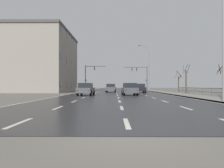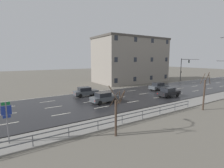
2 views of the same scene
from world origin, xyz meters
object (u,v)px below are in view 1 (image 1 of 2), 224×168
car_mid_centre (111,88)px  brick_building (44,62)px  traffic_signal_right (141,74)px  car_far_left (140,88)px  street_lamp_foreground (221,30)px  car_far_right (86,89)px  car_distant (130,89)px  traffic_signal_left (89,74)px  street_lamp_midground (148,68)px

car_mid_centre → brick_building: size_ratio=0.21×
traffic_signal_right → car_far_left: bearing=-97.1°
street_lamp_foreground → car_mid_centre: size_ratio=2.61×
car_far_right → car_distant: 5.60m
traffic_signal_left → car_distant: 32.38m
car_mid_centre → car_far_left: size_ratio=1.01×
street_lamp_foreground → traffic_signal_left: size_ratio=1.68×
car_mid_centre → car_far_right: bearing=-98.9°
street_lamp_midground → traffic_signal_right: bearing=100.2°
brick_building → car_far_left: bearing=-20.0°
traffic_signal_left → street_lamp_midground: bearing=-24.0°
car_far_left → brick_building: size_ratio=0.21×
street_lamp_midground → traffic_signal_left: 15.77m
car_distant → car_mid_centre: bearing=97.0°
street_lamp_foreground → car_distant: size_ratio=2.59×
car_distant → brick_building: bearing=128.9°
traffic_signal_left → car_distant: size_ratio=1.54×
car_far_right → street_lamp_midground: bearing=68.6°
street_lamp_midground → car_distant: bearing=-103.4°
street_lamp_foreground → car_mid_centre: 29.28m
street_lamp_midground → car_mid_centre: bearing=-129.7°
traffic_signal_right → brick_building: bearing=-149.9°
car_far_right → car_far_left: same height
street_lamp_midground → car_mid_centre: (-8.49, -10.21, -4.39)m
traffic_signal_left → car_far_left: 22.95m
car_far_right → street_lamp_foreground: bearing=-44.9°
street_lamp_midground → brick_building: (-22.24, -6.62, 0.86)m
traffic_signal_right → brick_building: size_ratio=0.31×
street_lamp_midground → car_mid_centre: street_lamp_midground is taller
street_lamp_midground → car_mid_centre: 13.99m
street_lamp_foreground → car_far_right: bearing=132.0°
traffic_signal_right → car_far_right: (-10.44, -30.80, -3.48)m
street_lamp_foreground → traffic_signal_right: size_ratio=1.76×
traffic_signal_right → car_distant: size_ratio=1.47×
street_lamp_midground → brick_building: bearing=-163.4°
street_lamp_foreground → car_far_right: street_lamp_foreground is taller
street_lamp_foreground → car_far_right: 17.72m
traffic_signal_right → traffic_signal_left: bearing=176.8°
street_lamp_foreground → car_distant: street_lamp_foreground is taller
brick_building → car_far_right: bearing=-59.8°
brick_building → traffic_signal_right: bearing=30.1°
traffic_signal_left → brick_building: bearing=-121.1°
street_lamp_midground → car_distant: 25.73m
street_lamp_midground → car_mid_centre: size_ratio=2.55×
car_mid_centre → car_distant: bearing=-77.4°
street_lamp_foreground → brick_building: size_ratio=0.55×
street_lamp_midground → car_distant: (-5.88, -24.66, -4.39)m
car_mid_centre → car_far_left: (5.08, -3.24, 0.00)m
traffic_signal_right → car_far_left: traffic_signal_right is taller
car_distant → traffic_signal_left: bearing=102.0°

